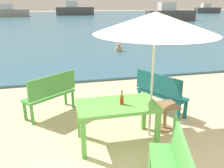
% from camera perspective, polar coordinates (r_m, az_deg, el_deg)
% --- Properties ---
extents(sea_water, '(120.00, 50.00, 0.08)m').
position_cam_1_polar(sea_water, '(32.35, -10.76, 14.62)').
color(sea_water, '#386B84').
rests_on(sea_water, ground_plane).
extents(picnic_table_green, '(1.40, 0.80, 0.76)m').
position_cam_1_polar(picnic_table_green, '(4.26, 1.16, -6.09)').
color(picnic_table_green, '#60B24C').
rests_on(picnic_table_green, ground_plane).
extents(beer_bottle_amber, '(0.07, 0.07, 0.26)m').
position_cam_1_polar(beer_bottle_amber, '(4.17, 2.33, -3.61)').
color(beer_bottle_amber, brown).
rests_on(beer_bottle_amber, picnic_table_green).
extents(patio_umbrella, '(2.10, 2.10, 2.30)m').
position_cam_1_polar(patio_umbrella, '(4.16, 10.24, 14.07)').
color(patio_umbrella, silver).
rests_on(patio_umbrella, ground_plane).
extents(side_table_wood, '(0.44, 0.44, 0.54)m').
position_cam_1_polar(side_table_wood, '(4.93, 12.51, -6.72)').
color(side_table_wood, olive).
rests_on(side_table_wood, ground_plane).
extents(bench_teal_center, '(0.90, 1.22, 0.95)m').
position_cam_1_polar(bench_teal_center, '(5.51, 11.30, -1.66)').
color(bench_teal_center, '#196066').
rests_on(bench_teal_center, ground_plane).
extents(bench_green_left, '(0.72, 1.25, 0.95)m').
position_cam_1_polar(bench_green_left, '(3.22, 14.12, -18.28)').
color(bench_green_left, '#4C9E47').
rests_on(bench_green_left, ground_plane).
extents(bench_green_right, '(1.18, 0.99, 0.95)m').
position_cam_1_polar(bench_green_right, '(5.51, -14.28, -1.87)').
color(bench_green_right, '#4C9E47').
rests_on(bench_green_right, ground_plane).
extents(swimmer_person, '(0.34, 0.34, 0.41)m').
position_cam_1_polar(swimmer_person, '(12.03, 1.58, 8.55)').
color(swimmer_person, tan).
rests_on(swimmer_person, sea_water).
extents(boat_tanker, '(5.05, 1.38, 1.84)m').
position_cam_1_polar(boat_tanker, '(52.45, 21.60, 16.09)').
color(boat_tanker, '#4C4C4C').
rests_on(boat_tanker, sea_water).
extents(boat_ferry, '(6.26, 1.71, 2.28)m').
position_cam_1_polar(boat_ferry, '(42.93, -8.93, 16.94)').
color(boat_ferry, '#4C4C4C').
rests_on(boat_ferry, sea_water).
extents(boat_fishing_trawler, '(5.33, 1.45, 1.94)m').
position_cam_1_polar(boat_fishing_trawler, '(40.81, -23.03, 15.42)').
color(boat_fishing_trawler, gray).
rests_on(boat_fishing_trawler, sea_water).
extents(boat_barge, '(5.96, 1.63, 2.17)m').
position_cam_1_polar(boat_barge, '(31.25, 13.54, 15.79)').
color(boat_barge, '#4C4C4C').
rests_on(boat_barge, sea_water).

